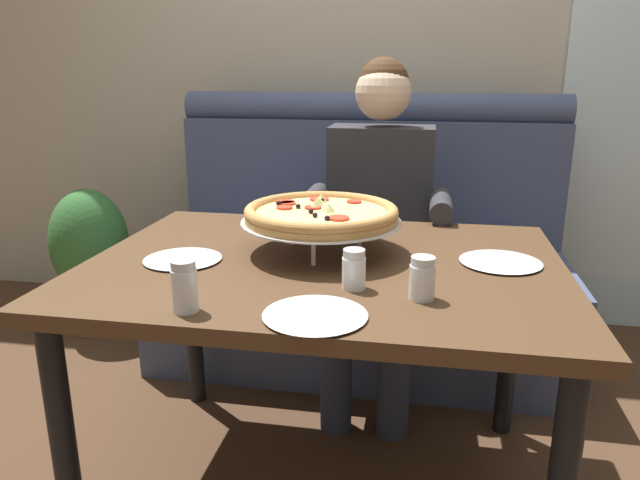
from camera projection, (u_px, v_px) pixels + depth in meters
name	position (u px, v px, depth m)	size (l,w,h in m)	color
back_wall_with_window	(379.00, 33.00, 2.84)	(6.00, 0.12, 2.80)	#BCB29E
booth_bench	(361.00, 266.00, 2.58)	(1.72, 0.78, 1.13)	#424C6B
dining_table	(324.00, 289.00, 1.62)	(1.27, 0.95, 0.73)	#4C331E
diner_main	(378.00, 212.00, 2.23)	(0.54, 0.64, 1.27)	#2D3342
pizza	(321.00, 214.00, 1.64)	(0.45, 0.45, 0.14)	silver
shaker_oregano	(354.00, 272.00, 1.38)	(0.06, 0.06, 0.10)	white
shaker_parmesan	(185.00, 290.00, 1.25)	(0.06, 0.06, 0.11)	white
shaker_pepper_flakes	(422.00, 281.00, 1.32)	(0.06, 0.06, 0.10)	white
plate_near_left	(501.00, 260.00, 1.57)	(0.22, 0.22, 0.02)	white
plate_near_right	(183.00, 257.00, 1.59)	(0.21, 0.21, 0.02)	white
plate_far_side	(315.00, 312.00, 1.23)	(0.22, 0.22, 0.02)	white
potted_plant	(91.00, 254.00, 2.79)	(0.36, 0.36, 0.70)	brown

